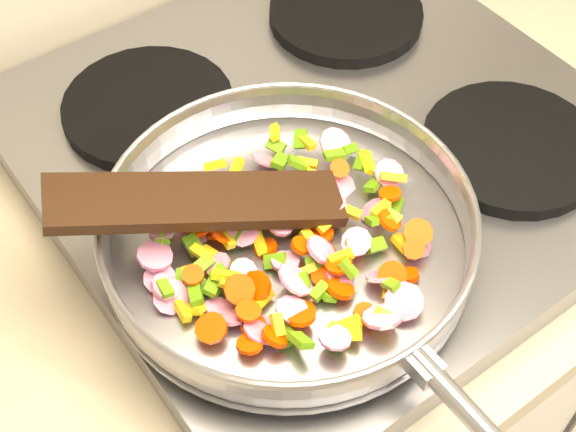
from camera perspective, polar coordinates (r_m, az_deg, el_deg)
cooktop at (r=0.89m, az=2.64°, el=5.11°), size 0.60×0.60×0.04m
grate_fl at (r=0.75m, az=0.80°, el=-4.27°), size 0.19×0.19×0.02m
grate_fr at (r=0.88m, az=15.59°, el=4.75°), size 0.19×0.19×0.02m
grate_bl at (r=0.91m, az=-9.90°, el=7.66°), size 0.19×0.19×0.02m
grate_br at (r=1.02m, az=4.14°, el=14.13°), size 0.19×0.19×0.02m
saute_pan at (r=0.73m, az=0.10°, el=-0.93°), size 0.38×0.55×0.05m
vegetable_heap at (r=0.73m, az=-0.56°, el=-2.20°), size 0.29×0.27×0.04m
wooden_spatula at (r=0.72m, az=-6.36°, el=1.07°), size 0.27×0.16×0.07m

